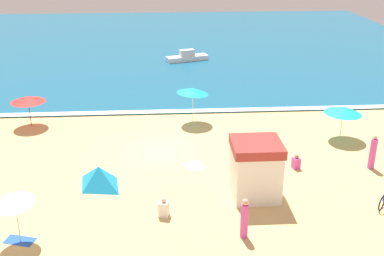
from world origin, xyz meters
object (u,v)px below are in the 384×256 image
at_px(beach_umbrella_0, 193,91).
at_px(beachgoer_3, 373,153).
at_px(beach_umbrella_1, 14,199).
at_px(beach_tent, 99,176).
at_px(beachgoer_5, 244,219).
at_px(small_boat_0, 187,57).
at_px(lifeguard_cabana, 255,169).
at_px(beach_umbrella_5, 343,110).
at_px(beach_umbrella_4, 28,99).
at_px(beachgoer_6, 164,208).
at_px(beachgoer_1, 296,162).

xyz_separation_m(beach_umbrella_0, beachgoer_3, (9.03, -7.23, -1.27)).
height_order(beach_umbrella_1, beach_tent, beach_umbrella_1).
bearing_deg(beachgoer_5, small_boat_0, 91.51).
distance_m(lifeguard_cabana, beach_umbrella_5, 9.12).
bearing_deg(beach_umbrella_4, beachgoer_3, -20.43).
bearing_deg(small_boat_0, beachgoer_6, -95.35).
height_order(beachgoer_3, small_boat_0, beachgoer_3).
bearing_deg(beach_umbrella_0, beachgoer_1, -54.24).
height_order(beachgoer_1, beachgoer_3, beachgoer_3).
height_order(beach_umbrella_5, small_boat_0, beach_umbrella_5).
distance_m(beachgoer_1, beachgoer_6, 8.18).
distance_m(beach_umbrella_1, beach_umbrella_4, 12.94).
bearing_deg(beachgoer_3, beachgoer_6, -160.59).
bearing_deg(beach_tent, beachgoer_3, 3.84).
height_order(beachgoer_1, beachgoer_5, beachgoer_5).
bearing_deg(beach_umbrella_5, lifeguard_cabana, -135.53).
distance_m(beach_tent, beachgoer_1, 10.29).
height_order(beach_umbrella_4, small_boat_0, beach_umbrella_4).
xyz_separation_m(beach_umbrella_0, beach_umbrella_4, (-10.56, 0.07, -0.35)).
relative_size(beach_umbrella_0, beachgoer_3, 1.41).
relative_size(beachgoer_5, beachgoer_6, 1.94).
relative_size(beach_umbrella_4, small_boat_0, 0.67).
relative_size(beachgoer_1, beachgoer_3, 0.42).
xyz_separation_m(beach_umbrella_4, beachgoer_3, (19.58, -7.30, -0.92)).
relative_size(beach_umbrella_0, small_boat_0, 0.64).
height_order(beach_tent, small_boat_0, small_boat_0).
xyz_separation_m(beach_tent, beachgoer_6, (3.16, -2.94, -0.13)).
height_order(lifeguard_cabana, small_boat_0, lifeguard_cabana).
bearing_deg(lifeguard_cabana, beach_tent, 168.88).
bearing_deg(lifeguard_cabana, beach_umbrella_0, 103.32).
distance_m(beach_tent, beachgoer_5, 7.97).
bearing_deg(beach_umbrella_1, beach_umbrella_5, 29.20).
bearing_deg(beachgoer_3, beach_umbrella_0, 141.33).
height_order(lifeguard_cabana, beachgoer_5, lifeguard_cabana).
bearing_deg(beach_umbrella_0, beach_umbrella_4, 179.62).
bearing_deg(beach_umbrella_0, small_boat_0, 88.23).
relative_size(beach_umbrella_0, beach_umbrella_5, 0.94).
relative_size(beachgoer_6, small_boat_0, 0.22).
relative_size(beach_umbrella_0, beachgoer_5, 1.50).
xyz_separation_m(lifeguard_cabana, beachgoer_6, (-4.32, -1.47, -1.04)).
xyz_separation_m(lifeguard_cabana, beachgoer_1, (2.75, 2.66, -1.09)).
distance_m(beach_umbrella_1, small_boat_0, 29.61).
relative_size(beach_umbrella_4, beach_tent, 1.11).
relative_size(beach_umbrella_1, beachgoer_6, 2.42).
distance_m(beach_umbrella_5, beachgoer_6, 13.44).
distance_m(beach_umbrella_5, small_boat_0, 20.82).
xyz_separation_m(beach_umbrella_1, beachgoer_5, (9.13, -0.30, -1.09)).
relative_size(lifeguard_cabana, beachgoer_6, 3.04).
bearing_deg(small_boat_0, beach_umbrella_5, -66.46).
distance_m(lifeguard_cabana, beach_umbrella_0, 9.94).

